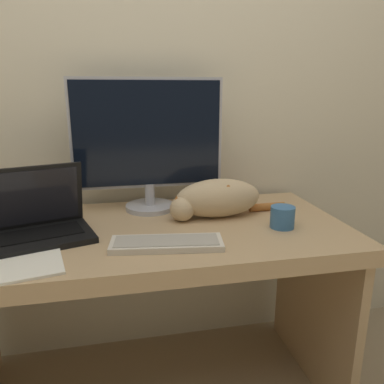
{
  "coord_description": "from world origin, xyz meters",
  "views": [
    {
      "loc": [
        -0.1,
        -0.94,
        1.23
      ],
      "look_at": [
        0.15,
        0.31,
        0.88
      ],
      "focal_mm": 35.0,
      "sensor_mm": 36.0,
      "label": 1
    }
  ],
  "objects_px": {
    "monitor": "(148,142)",
    "cat": "(216,198)",
    "laptop": "(38,224)",
    "coffee_mug": "(282,217)",
    "external_keyboard": "(167,243)"
  },
  "relations": [
    {
      "from": "monitor",
      "to": "cat",
      "type": "relative_size",
      "value": 1.23
    },
    {
      "from": "laptop",
      "to": "monitor",
      "type": "bearing_deg",
      "value": 14.41
    },
    {
      "from": "monitor",
      "to": "laptop",
      "type": "bearing_deg",
      "value": -148.43
    },
    {
      "from": "coffee_mug",
      "to": "cat",
      "type": "bearing_deg",
      "value": 141.33
    },
    {
      "from": "coffee_mug",
      "to": "external_keyboard",
      "type": "bearing_deg",
      "value": -168.7
    },
    {
      "from": "cat",
      "to": "external_keyboard",
      "type": "bearing_deg",
      "value": -134.13
    },
    {
      "from": "laptop",
      "to": "external_keyboard",
      "type": "bearing_deg",
      "value": -38.04
    },
    {
      "from": "laptop",
      "to": "coffee_mug",
      "type": "bearing_deg",
      "value": -21.93
    },
    {
      "from": "external_keyboard",
      "to": "cat",
      "type": "height_order",
      "value": "cat"
    },
    {
      "from": "coffee_mug",
      "to": "laptop",
      "type": "bearing_deg",
      "value": 175.23
    },
    {
      "from": "monitor",
      "to": "coffee_mug",
      "type": "height_order",
      "value": "monitor"
    },
    {
      "from": "monitor",
      "to": "coffee_mug",
      "type": "distance_m",
      "value": 0.6
    },
    {
      "from": "external_keyboard",
      "to": "cat",
      "type": "distance_m",
      "value": 0.35
    },
    {
      "from": "monitor",
      "to": "external_keyboard",
      "type": "relative_size",
      "value": 1.64
    },
    {
      "from": "monitor",
      "to": "external_keyboard",
      "type": "distance_m",
      "value": 0.49
    }
  ]
}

